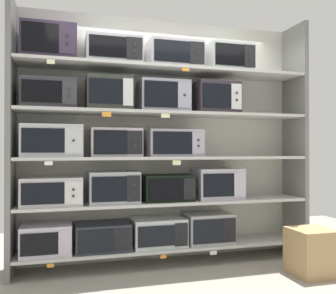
{
  "coord_description": "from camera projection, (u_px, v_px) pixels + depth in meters",
  "views": [
    {
      "loc": [
        -1.07,
        -3.79,
        1.19
      ],
      "look_at": [
        0.0,
        0.0,
        1.23
      ],
      "focal_mm": 39.86,
      "sensor_mm": 36.0,
      "label": 1
    }
  ],
  "objects": [
    {
      "name": "shelf_2",
      "position": [
        168.0,
        158.0,
        3.94
      ],
      "size": [
        3.03,
        0.45,
        0.03
      ],
      "primitive_type": "cube",
      "color": "beige"
    },
    {
      "name": "microwave_5",
      "position": [
        113.0,
        187.0,
        3.78
      ],
      "size": [
        0.5,
        0.42,
        0.32
      ],
      "color": "#9DA6A9",
      "rests_on": "shelf_1"
    },
    {
      "name": "microwave_12",
      "position": [
        109.0,
        94.0,
        3.77
      ],
      "size": [
        0.45,
        0.42,
        0.33
      ],
      "color": "#2E322B",
      "rests_on": "shelf_3"
    },
    {
      "name": "price_tag_1",
      "position": [
        163.0,
        257.0,
        3.68
      ],
      "size": [
        0.06,
        0.0,
        0.04
      ],
      "primitive_type": "cube",
      "color": "orange"
    },
    {
      "name": "microwave_8",
      "position": [
        52.0,
        141.0,
        3.62
      ],
      "size": [
        0.57,
        0.39,
        0.31
      ],
      "color": "#B8BDC0",
      "rests_on": "shelf_2"
    },
    {
      "name": "price_tag_4",
      "position": [
        177.0,
        163.0,
        3.72
      ],
      "size": [
        0.09,
        0.0,
        0.05
      ],
      "primitive_type": "cube",
      "color": "beige"
    },
    {
      "name": "price_tag_0",
      "position": [
        50.0,
        266.0,
        3.39
      ],
      "size": [
        0.06,
        0.0,
        0.03
      ],
      "primitive_type": "cube",
      "color": "orange"
    },
    {
      "name": "microwave_3",
      "position": [
        208.0,
        228.0,
        4.05
      ],
      "size": [
        0.5,
        0.39,
        0.32
      ],
      "color": "#A0A1A3",
      "rests_on": "shelf_0"
    },
    {
      "name": "microwave_15",
      "position": [
        49.0,
        44.0,
        3.62
      ],
      "size": [
        0.51,
        0.42,
        0.33
      ],
      "color": "#31263A",
      "rests_on": "shelf_4"
    },
    {
      "name": "microwave_0",
      "position": [
        46.0,
        239.0,
        3.6
      ],
      "size": [
        0.47,
        0.42,
        0.29
      ],
      "color": "#BBB1C3",
      "rests_on": "shelf_0"
    },
    {
      "name": "shelf_4",
      "position": [
        168.0,
        70.0,
        3.95
      ],
      "size": [
        3.03,
        0.45,
        0.03
      ],
      "primitive_type": "cube",
      "color": "beige"
    },
    {
      "name": "microwave_6",
      "position": [
        167.0,
        188.0,
        3.93
      ],
      "size": [
        0.52,
        0.35,
        0.27
      ],
      "color": "black",
      "rests_on": "shelf_1"
    },
    {
      "name": "microwave_4",
      "position": [
        52.0,
        191.0,
        3.62
      ],
      "size": [
        0.57,
        0.41,
        0.27
      ],
      "color": "#BBB9BB",
      "rests_on": "shelf_1"
    },
    {
      "name": "price_tag_6",
      "position": [
        165.0,
        116.0,
        3.7
      ],
      "size": [
        0.09,
        0.0,
        0.04
      ],
      "primitive_type": "cube",
      "color": "beige"
    },
    {
      "name": "microwave_7",
      "position": [
        218.0,
        184.0,
        4.09
      ],
      "size": [
        0.51,
        0.36,
        0.33
      ],
      "color": "#B6B1C0",
      "rests_on": "shelf_1"
    },
    {
      "name": "shelf_3",
      "position": [
        168.0,
        114.0,
        3.94
      ],
      "size": [
        3.03,
        0.45,
        0.03
      ],
      "primitive_type": "cube",
      "color": "beige"
    },
    {
      "name": "price_tag_7",
      "position": [
        51.0,
        62.0,
        3.41
      ],
      "size": [
        0.07,
        0.0,
        0.04
      ],
      "primitive_type": "cube",
      "color": "beige"
    },
    {
      "name": "microwave_10",
      "position": [
        174.0,
        143.0,
        3.95
      ],
      "size": [
        0.57,
        0.37,
        0.28
      ],
      "color": "#A29EAC",
      "rests_on": "shelf_2"
    },
    {
      "name": "microwave_2",
      "position": [
        158.0,
        232.0,
        3.9
      ],
      "size": [
        0.55,
        0.41,
        0.29
      ],
      "color": "#B6BEC0",
      "rests_on": "shelf_0"
    },
    {
      "name": "price_tag_2",
      "position": [
        213.0,
        253.0,
        3.82
      ],
      "size": [
        0.08,
        0.0,
        0.04
      ],
      "primitive_type": "cube",
      "color": "white"
    },
    {
      "name": "microwave_9",
      "position": [
        116.0,
        143.0,
        3.79
      ],
      "size": [
        0.51,
        0.35,
        0.29
      ],
      "color": "#BCB1B5",
      "rests_on": "shelf_2"
    },
    {
      "name": "microwave_16",
      "position": [
        113.0,
        52.0,
        3.79
      ],
      "size": [
        0.55,
        0.38,
        0.27
      ],
      "color": "#B0BABC",
      "rests_on": "shelf_4"
    },
    {
      "name": "price_tag_8",
      "position": [
        186.0,
        69.0,
        3.76
      ],
      "size": [
        0.07,
        0.0,
        0.03
      ],
      "primitive_type": "cube",
      "color": "orange"
    },
    {
      "name": "shelf_0",
      "position": [
        168.0,
        246.0,
        3.93
      ],
      "size": [
        3.03,
        0.45,
        0.03
      ],
      "primitive_type": "cube",
      "color": "beige",
      "rests_on": "ground"
    },
    {
      "name": "shipping_carton",
      "position": [
        312.0,
        252.0,
        3.57
      ],
      "size": [
        0.38,
        0.38,
        0.44
      ],
      "primitive_type": "cube",
      "color": "tan",
      "rests_on": "ground"
    },
    {
      "name": "price_tag_5",
      "position": [
        107.0,
        114.0,
        3.54
      ],
      "size": [
        0.09,
        0.0,
        0.05
      ],
      "primitive_type": "cube",
      "color": "orange"
    },
    {
      "name": "price_tag_3",
      "position": [
        49.0,
        163.0,
        3.39
      ],
      "size": [
        0.07,
        0.0,
        0.04
      ],
      "primitive_type": "cube",
      "color": "white"
    },
    {
      "name": "upright_left",
      "position": [
        11.0,
        136.0,
        3.52
      ],
      "size": [
        0.05,
        0.45,
        2.65
      ],
      "primitive_type": "cube",
      "color": "slate",
      "rests_on": "ground"
    },
    {
      "name": "microwave_18",
      "position": [
        228.0,
        59.0,
        4.14
      ],
      "size": [
        0.49,
        0.36,
        0.3
      ],
      "color": "#B1BDB5",
      "rests_on": "shelf_4"
    },
    {
      "name": "microwave_11",
      "position": [
        49.0,
        94.0,
        3.62
      ],
      "size": [
        0.51,
        0.38,
        0.29
      ],
      "color": "#333237",
      "rests_on": "shelf_3"
    },
    {
      "name": "microwave_14",
      "position": [
        215.0,
        98.0,
        4.09
      ],
      "size": [
        0.47,
        0.4,
        0.34
      ],
      "color": "#312932",
      "rests_on": "shelf_3"
    },
    {
      "name": "back_panel",
      "position": [
        162.0,
        139.0,
        4.18
      ],
      "size": [
        3.23,
        0.04,
        2.65
      ],
      "primitive_type": "cube",
      "color": "beige",
      "rests_on": "ground"
    },
    {
      "name": "microwave_1",
      "position": [
        102.0,
        236.0,
        3.74
      ],
      "size": [
        0.54,
        0.4,
        0.27
      ],
      "color": "#262B33",
      "rests_on": "shelf_0"
    },
    {
      "name": "upright_right",
      "position": [
        295.0,
        139.0,
        4.36
      ],
      "size": [
        0.05,
        0.45,
        2.65
      ],
      "primitive_type": "cube",
      "color": "slate",
      "rests_on": "ground"
    },
    {
      "name": "microwave_13",
      "position": [
        163.0,
        97.0,
        3.93
      ],
      "size": [
        0.52,
        0.35,
        0.33
      ],
      "color": "#979AAA",
      "rests_on": "shelf_3"
    },
    {
      "name": "microwave_17",
      "position": [
        175.0,
        55.0,
        3.97
      ],
      "size": [
        0.57,
        0.34,
        0.29
      ],
      "color": "#B8B3BC",
      "rests_on": "shelf_4"
    },
    {
      "name": "shelf_1",
      "position": [
        168.0,
        202.0,
        3.94
      ],
      "size": [
        3.03,
        0.45,
        0.03
      ],
      "primitive_type": "cube",
      "color": "beige"
    }
  ]
}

